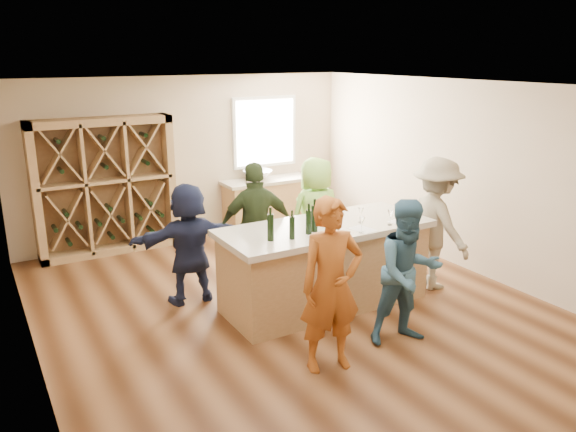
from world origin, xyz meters
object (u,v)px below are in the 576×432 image
tasting_counter_base (325,268)px  person_far_right (316,216)px  person_near_right (408,273)px  wine_rack (105,187)px  wine_bottle_d (309,222)px  wine_bottle_a (271,227)px  person_near_left (331,285)px  wine_bottle_b (292,228)px  sink (258,175)px  person_far_left (189,243)px  person_far_mid (256,227)px  person_server (436,224)px  wine_bottle_e (315,218)px

tasting_counter_base → person_far_right: 1.21m
person_near_right → person_far_right: person_far_right is taller
wine_rack → wine_bottle_d: size_ratio=7.42×
wine_bottle_a → person_near_left: 1.16m
wine_bottle_b → person_near_right: size_ratio=0.16×
sink → person_far_left: 3.29m
wine_rack → sink: bearing=-1.5°
sink → person_far_right: person_far_right is taller
person_far_mid → person_far_right: person_far_mid is taller
sink → person_far_right: 2.37m
wine_bottle_a → person_server: 2.55m
person_near_right → person_far_right: bearing=95.6°
person_near_left → person_near_right: 1.05m
wine_bottle_d → person_far_right: person_far_right is taller
wine_bottle_e → person_far_right: (0.78, 1.17, -0.38)m
wine_bottle_b → person_far_right: bearing=47.8°
person_near_left → sink: bearing=82.3°
person_far_right → wine_bottle_e: bearing=58.4°
sink → wine_bottle_d: 3.76m
person_near_right → person_far_right: size_ratio=0.96×
sink → person_far_left: (-2.23, -2.41, -0.21)m
person_far_left → tasting_counter_base: bearing=151.3°
person_server → person_far_right: bearing=44.3°
person_server → person_far_right: person_server is taller
wine_bottle_d → wine_bottle_b: bearing=-166.5°
person_near_left → wine_bottle_d: bearing=80.0°
wine_bottle_d → person_far_mid: size_ratio=0.17×
wine_bottle_e → person_far_right: bearing=56.2°
person_far_right → person_far_left: size_ratio=1.08×
person_server → person_far_right: 1.70m
tasting_counter_base → person_far_left: bearing=146.2°
wine_bottle_b → tasting_counter_base: bearing=22.0°
wine_bottle_e → person_near_right: person_near_right is taller
wine_rack → tasting_counter_base: wine_rack is taller
sink → wine_bottle_d: wine_bottle_d is taller
wine_bottle_d → person_far_right: size_ratio=0.17×
wine_rack → tasting_counter_base: bearing=-60.8°
sink → person_far_right: bearing=-96.1°
wine_bottle_a → person_far_right: 1.89m
tasting_counter_base → wine_bottle_e: size_ratio=7.98×
wine_rack → person_near_left: wine_rack is taller
sink → person_server: bearing=-76.6°
wine_bottle_e → tasting_counter_base: bearing=29.2°
tasting_counter_base → person_far_right: size_ratio=1.50×
wine_rack → person_far_mid: size_ratio=1.24×
wine_bottle_d → person_far_left: person_far_left is taller
wine_bottle_e → person_near_right: size_ratio=0.20×
person_far_right → person_far_left: bearing=3.7°
sink → wine_bottle_e: bearing=-106.4°
person_far_mid → person_server: bearing=163.6°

